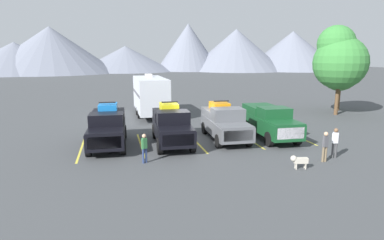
{
  "coord_description": "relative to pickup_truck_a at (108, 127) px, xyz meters",
  "views": [
    {
      "loc": [
        -4.92,
        -19.45,
        5.39
      ],
      "look_at": [
        0.0,
        0.66,
        1.2
      ],
      "focal_mm": 29.71,
      "sensor_mm": 36.0,
      "label": 1
    }
  ],
  "objects": [
    {
      "name": "pickup_truck_c",
      "position": [
        7.42,
        -0.19,
        -0.04
      ],
      "size": [
        2.39,
        5.37,
        2.44
      ],
      "color": "#595B60",
      "rests_on": "ground"
    },
    {
      "name": "pickup_truck_b",
      "position": [
        3.84,
        -0.56,
        0.01
      ],
      "size": [
        2.35,
        5.35,
        2.55
      ],
      "color": "black",
      "rests_on": "ground"
    },
    {
      "name": "lot_stripe_b",
      "position": [
        1.93,
        -0.37,
        -1.18
      ],
      "size": [
        0.12,
        5.5,
        0.01
      ],
      "primitive_type": "cube",
      "color": "gold",
      "rests_on": "ground"
    },
    {
      "name": "lot_stripe_a",
      "position": [
        -1.57,
        -0.37,
        -1.18
      ],
      "size": [
        0.12,
        5.5,
        0.01
      ],
      "primitive_type": "cube",
      "color": "gold",
      "rests_on": "ground"
    },
    {
      "name": "person_a",
      "position": [
        1.85,
        -3.81,
        -0.3
      ],
      "size": [
        0.32,
        0.25,
        1.53
      ],
      "color": "navy",
      "rests_on": "ground"
    },
    {
      "name": "person_b",
      "position": [
        11.82,
        -5.4,
        -0.24
      ],
      "size": [
        0.35,
        0.25,
        1.63
      ],
      "color": "#3F3F42",
      "rests_on": "ground"
    },
    {
      "name": "tree_a",
      "position": [
        20.39,
        5.75,
        4.0
      ],
      "size": [
        4.78,
        4.78,
        8.11
      ],
      "color": "brown",
      "rests_on": "ground"
    },
    {
      "name": "ground_plane",
      "position": [
        5.43,
        -0.02,
        -1.18
      ],
      "size": [
        240.0,
        240.0,
        0.0
      ],
      "primitive_type": "plane",
      "color": "#3F4244"
    },
    {
      "name": "pickup_truck_a",
      "position": [
        0.0,
        0.0,
        0.0
      ],
      "size": [
        2.36,
        5.42,
        2.59
      ],
      "color": "black",
      "rests_on": "ground"
    },
    {
      "name": "mountain_ridge",
      "position": [
        9.23,
        92.17,
        5.38
      ],
      "size": [
        150.35,
        45.46,
        16.98
      ],
      "color": "slate",
      "rests_on": "ground"
    },
    {
      "name": "lot_stripe_d",
      "position": [
        8.93,
        -0.37,
        -1.18
      ],
      "size": [
        0.12,
        5.5,
        0.01
      ],
      "primitive_type": "cube",
      "color": "gold",
      "rests_on": "ground"
    },
    {
      "name": "pickup_truck_d",
      "position": [
        10.46,
        -0.56,
        -0.03
      ],
      "size": [
        2.33,
        5.69,
        2.14
      ],
      "color": "#144723",
      "rests_on": "ground"
    },
    {
      "name": "tree_b",
      "position": [
        22.18,
        7.7,
        2.91
      ],
      "size": [
        3.63,
        3.63,
        6.33
      ],
      "color": "brown",
      "rests_on": "ground"
    },
    {
      "name": "dog",
      "position": [
        8.99,
        -6.47,
        -0.73
      ],
      "size": [
        0.94,
        0.39,
        0.68
      ],
      "color": "beige",
      "rests_on": "ground"
    },
    {
      "name": "lot_stripe_c",
      "position": [
        5.43,
        -0.37,
        -1.18
      ],
      "size": [
        0.12,
        5.5,
        0.01
      ],
      "primitive_type": "cube",
      "color": "gold",
      "rests_on": "ground"
    },
    {
      "name": "lot_stripe_e",
      "position": [
        12.43,
        -0.37,
        -1.18
      ],
      "size": [
        0.12,
        5.5,
        0.01
      ],
      "primitive_type": "cube",
      "color": "gold",
      "rests_on": "ground"
    },
    {
      "name": "camper_trailer_a",
      "position": [
        3.63,
        9.06,
        0.81
      ],
      "size": [
        2.6,
        8.17,
        3.78
      ],
      "color": "silver",
      "rests_on": "ground"
    },
    {
      "name": "person_c",
      "position": [
        10.9,
        -5.83,
        -0.26
      ],
      "size": [
        0.35,
        0.22,
        1.59
      ],
      "color": "#726047",
      "rests_on": "ground"
    }
  ]
}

